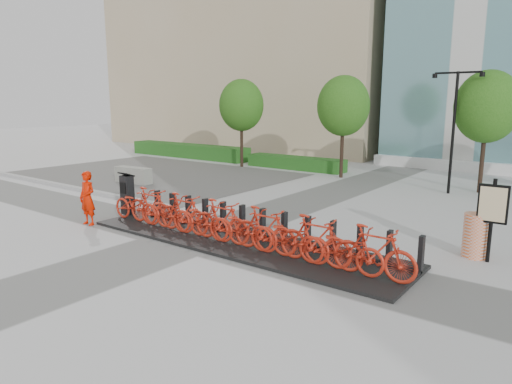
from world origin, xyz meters
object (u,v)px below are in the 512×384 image
Objects in this scene: worker_red at (87,198)px; map_sign at (493,208)px; bike_0 at (136,205)px; kiosk at (127,194)px; construction_barrel at (475,236)px; jersey_barrier at (133,175)px.

worker_red is 0.83× the size of map_sign.
bike_0 is 1.37× the size of kiosk.
worker_red is (-0.13, -1.41, 0.08)m from kiosk.
construction_barrel is (9.30, 2.99, -0.04)m from bike_0.
jersey_barrier is (-4.95, 5.61, -0.47)m from worker_red.
map_sign is at bearing -73.69° from bike_0.
kiosk is 0.73× the size of jersey_barrier.
construction_barrel is at bearing -11.61° from jersey_barrier.
kiosk is at bearing 80.60° from worker_red.
worker_red reaches higher than bike_0.
jersey_barrier is at bearing 127.26° from worker_red.
construction_barrel is at bearing -72.15° from bike_0.
kiosk reaches higher than construction_barrel.
bike_0 is 1.16× the size of worker_red.
jersey_barrier is at bearing 173.94° from construction_barrel.
construction_barrel is (10.37, 3.99, -0.30)m from worker_red.
worker_red is 0.86× the size of jersey_barrier.
map_sign is (0.35, -0.17, 0.80)m from construction_barrel.
bike_0 is at bearing -43.03° from jersey_barrier.
bike_0 is at bearing -166.42° from map_sign.
map_sign is at bearing -12.10° from jersey_barrier.
jersey_barrier is at bearing 170.73° from map_sign.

